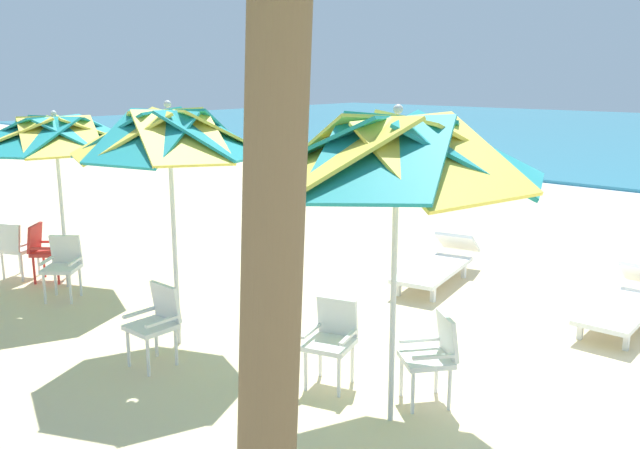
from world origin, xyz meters
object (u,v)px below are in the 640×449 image
at_px(plastic_chair_5, 16,247).
at_px(sun_lounger_1, 626,302).
at_px(palm_tree_0, 272,142).
at_px(plastic_chair_2, 156,320).
at_px(beach_umbrella_2, 55,134).
at_px(plastic_chair_1, 332,337).
at_px(sun_lounger_2, 438,264).
at_px(beach_umbrella_1, 169,136).
at_px(plastic_chair_3, 63,263).
at_px(plastic_chair_4, 45,249).
at_px(beach_umbrella_0, 397,152).
at_px(plastic_chair_0, 433,353).

distance_m(plastic_chair_5, sun_lounger_1, 8.57).
distance_m(plastic_chair_5, palm_tree_0, 7.90).
bearing_deg(plastic_chair_2, beach_umbrella_2, 166.99).
relative_size(plastic_chair_1, sun_lounger_2, 0.39).
relative_size(beach_umbrella_1, plastic_chair_3, 3.19).
bearing_deg(plastic_chair_3, plastic_chair_4, 166.59).
bearing_deg(sun_lounger_2, palm_tree_0, -67.52).
relative_size(plastic_chair_1, plastic_chair_4, 1.00).
bearing_deg(plastic_chair_2, beach_umbrella_0, 14.18).
xyz_separation_m(plastic_chair_0, beach_umbrella_2, (-5.87, -0.43, 1.72)).
distance_m(plastic_chair_2, palm_tree_0, 4.13).
height_order(beach_umbrella_0, plastic_chair_1, beach_umbrella_0).
bearing_deg(plastic_chair_3, plastic_chair_0, 7.50).
xyz_separation_m(beach_umbrella_0, palm_tree_0, (0.63, -2.08, 0.28)).
bearing_deg(sun_lounger_2, beach_umbrella_0, -64.59).
xyz_separation_m(plastic_chair_0, plastic_chair_2, (-2.67, -1.17, 0.00)).
distance_m(beach_umbrella_0, beach_umbrella_2, 5.77).
distance_m(beach_umbrella_1, palm_tree_0, 4.01).
height_order(plastic_chair_3, plastic_chair_5, same).
relative_size(beach_umbrella_0, plastic_chair_2, 3.23).
bearing_deg(plastic_chair_5, plastic_chair_3, 0.04).
distance_m(beach_umbrella_1, plastic_chair_2, 1.97).
height_order(beach_umbrella_1, plastic_chair_2, beach_umbrella_1).
relative_size(sun_lounger_2, palm_tree_0, 0.51).
bearing_deg(palm_tree_0, beach_umbrella_2, 161.26).
relative_size(plastic_chair_2, plastic_chair_5, 1.00).
relative_size(sun_lounger_1, palm_tree_0, 0.50).
height_order(plastic_chair_3, plastic_chair_4, same).
xyz_separation_m(sun_lounger_1, palm_tree_0, (-0.21, -5.92, 2.41)).
relative_size(beach_umbrella_1, plastic_chair_4, 3.19).
xyz_separation_m(beach_umbrella_0, sun_lounger_1, (0.84, 3.84, -2.13)).
distance_m(beach_umbrella_2, plastic_chair_5, 1.98).
distance_m(beach_umbrella_0, beach_umbrella_1, 2.87).
distance_m(plastic_chair_1, plastic_chair_3, 4.48).
distance_m(plastic_chair_1, plastic_chair_2, 1.91).
relative_size(plastic_chair_1, sun_lounger_1, 0.40).
height_order(plastic_chair_0, plastic_chair_5, same).
height_order(plastic_chair_1, sun_lounger_1, plastic_chair_1).
bearing_deg(plastic_chair_0, palm_tree_0, -78.62).
distance_m(beach_umbrella_2, sun_lounger_2, 5.75).
xyz_separation_m(beach_umbrella_0, sun_lounger_2, (-1.80, 3.78, -2.13)).
bearing_deg(beach_umbrella_1, palm_tree_0, -28.99).
distance_m(beach_umbrella_0, sun_lounger_2, 4.70).
height_order(beach_umbrella_2, plastic_chair_4, beach_umbrella_2).
relative_size(beach_umbrella_1, sun_lounger_2, 1.24).
distance_m(plastic_chair_1, sun_lounger_1, 4.01).
bearing_deg(beach_umbrella_2, plastic_chair_5, -163.41).
bearing_deg(palm_tree_0, beach_umbrella_0, 106.81).
bearing_deg(palm_tree_0, plastic_chair_5, 165.59).
bearing_deg(sun_lounger_1, plastic_chair_3, -146.86).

